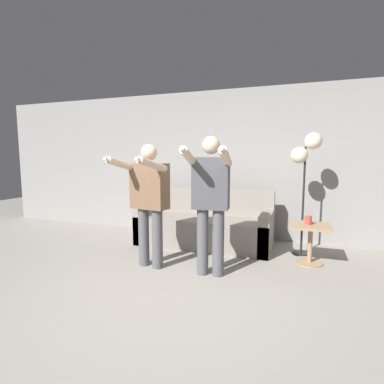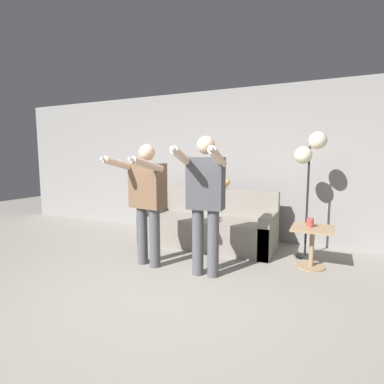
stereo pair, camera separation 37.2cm
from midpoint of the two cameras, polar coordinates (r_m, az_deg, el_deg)
ground_plane at (r=3.21m, az=-3.69°, el=-19.99°), size 16.00×16.00×0.00m
wall_back at (r=5.37m, az=10.19°, el=5.19°), size 10.00×0.05×2.60m
couch at (r=4.92m, az=5.14°, el=-6.70°), size 2.15×0.82×0.90m
person_left at (r=3.89m, az=-5.93°, el=-0.75°), size 0.62×0.72×1.60m
person_right at (r=3.54m, az=5.55°, el=-0.82°), size 0.55×0.69×1.68m
cat at (r=5.06m, az=7.51°, el=1.43°), size 0.43×0.12×0.17m
floor_lamp at (r=4.55m, az=23.80°, el=6.51°), size 0.42×0.25×1.78m
side_table at (r=4.29m, az=24.28°, el=-8.06°), size 0.51×0.51×0.53m
cup at (r=4.26m, az=23.95°, el=-5.34°), size 0.09×0.09×0.11m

